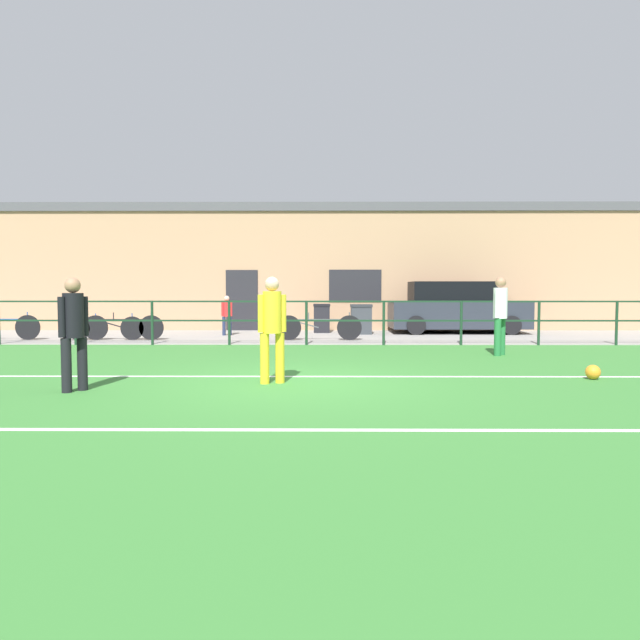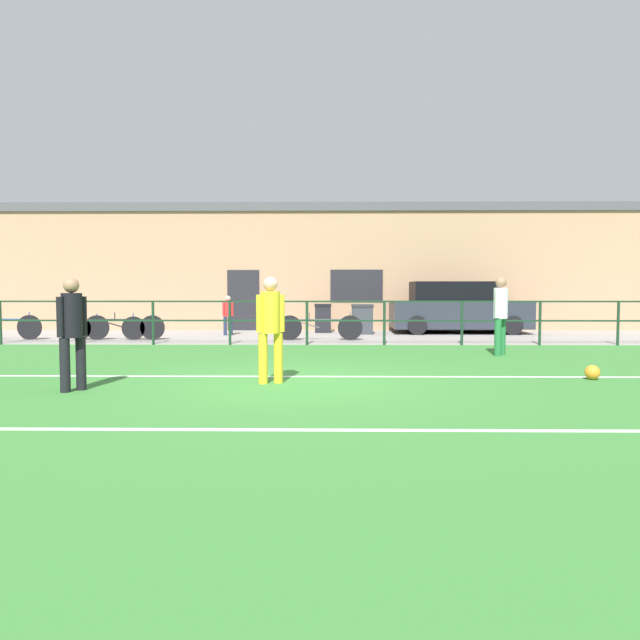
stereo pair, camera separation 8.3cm
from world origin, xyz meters
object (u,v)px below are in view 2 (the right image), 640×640
object	(u,v)px
spectator_child	(228,313)
trash_bin_0	(323,318)
bicycle_parked_1	(0,327)
bicycle_parked_3	(320,327)
soccer_ball_match	(592,372)
trash_bin_1	(362,319)
bicycle_parked_0	(106,328)
player_striker	(271,323)
player_goalkeeper	(72,327)
parked_car_red	(457,309)
player_winger	(500,311)
bicycle_parked_2	(124,327)

from	to	relation	value
spectator_child	trash_bin_0	distance (m)	3.14
bicycle_parked_1	bicycle_parked_3	distance (m)	9.02
soccer_ball_match	trash_bin_1	distance (m)	9.55
bicycle_parked_0	trash_bin_0	distance (m)	6.67
player_striker	trash_bin_1	size ratio (longest dim) A/B	1.74
player_goalkeeper	bicycle_parked_0	world-z (taller)	player_goalkeeper
bicycle_parked_0	parked_car_red	bearing A→B (deg)	14.67
player_winger	parked_car_red	size ratio (longest dim) A/B	0.39
player_striker	bicycle_parked_1	distance (m)	11.10
player_goalkeeper	bicycle_parked_0	size ratio (longest dim) A/B	0.74
trash_bin_1	bicycle_parked_3	bearing A→B (deg)	-121.35
bicycle_parked_0	bicycle_parked_2	world-z (taller)	bicycle_parked_2
bicycle_parked_3	trash_bin_0	distance (m)	2.77
player_winger	soccer_ball_match	distance (m)	3.48
trash_bin_0	player_goalkeeper	bearing A→B (deg)	-107.83
parked_car_red	trash_bin_0	bearing A→B (deg)	179.53
bicycle_parked_0	bicycle_parked_2	size ratio (longest dim) A/B	0.96
parked_car_red	bicycle_parked_0	xyz separation A→B (m)	(-10.44, -2.73, -0.44)
bicycle_parked_2	trash_bin_0	bearing A→B (deg)	26.48
bicycle_parked_2	trash_bin_1	bearing A→B (deg)	17.65
bicycle_parked_3	player_winger	bearing A→B (deg)	-41.30
parked_car_red	bicycle_parked_0	distance (m)	10.80
player_winger	soccer_ball_match	xyz separation A→B (m)	(0.49, -3.34, -0.85)
player_winger	spectator_child	size ratio (longest dim) A/B	1.40
player_winger	spectator_child	bearing A→B (deg)	-89.35
parked_car_red	trash_bin_1	distance (m)	3.18
bicycle_parked_1	bicycle_parked_2	size ratio (longest dim) A/B	1.05
player_goalkeeper	bicycle_parked_1	distance (m)	9.78
spectator_child	bicycle_parked_1	bearing A→B (deg)	7.77
player_goalkeeper	bicycle_parked_2	xyz separation A→B (m)	(-2.10, 7.98, -0.53)
player_goalkeeper	bicycle_parked_0	bearing A→B (deg)	55.37
trash_bin_0	trash_bin_1	bearing A→B (deg)	-25.70
spectator_child	bicycle_parked_0	size ratio (longest dim) A/B	0.56
player_winger	trash_bin_0	bearing A→B (deg)	-110.41
soccer_ball_match	bicycle_parked_2	distance (m)	12.09
spectator_child	bicycle_parked_0	bearing A→B (deg)	20.42
player_winger	bicycle_parked_0	xyz separation A→B (m)	(-9.99, 3.50, -0.61)
bicycle_parked_2	bicycle_parked_1	bearing A→B (deg)	180.00
player_striker	bicycle_parked_2	xyz separation A→B (m)	(-4.84, 7.27, -0.55)
player_winger	bicycle_parked_1	size ratio (longest dim) A/B	0.72
player_striker	bicycle_parked_2	world-z (taller)	player_striker
soccer_ball_match	bicycle_parked_1	xyz separation A→B (m)	(-13.49, 6.84, 0.27)
spectator_child	parked_car_red	xyz separation A→B (m)	(7.29, 1.09, 0.09)
bicycle_parked_1	bicycle_parked_3	xyz separation A→B (m)	(9.02, 0.00, -0.00)
player_winger	bicycle_parked_3	world-z (taller)	player_winger
bicycle_parked_0	bicycle_parked_3	distance (m)	6.00
bicycle_parked_0	player_winger	bearing A→B (deg)	-19.32
soccer_ball_match	spectator_child	bearing A→B (deg)	130.80
bicycle_parked_2	trash_bin_0	xyz separation A→B (m)	(5.56, 2.77, 0.12)
bicycle_parked_3	trash_bin_1	xyz separation A→B (m)	(1.32, 2.17, 0.11)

